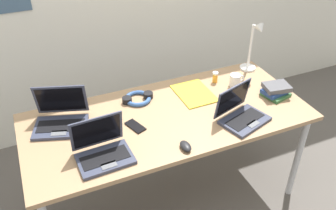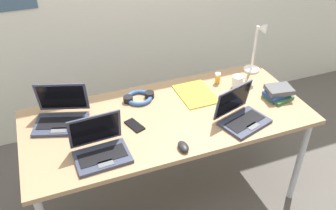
% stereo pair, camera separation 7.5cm
% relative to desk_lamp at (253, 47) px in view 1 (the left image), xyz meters
% --- Properties ---
extents(ground_plane, '(12.00, 12.00, 0.00)m').
position_rel_desk_lamp_xyz_m(ground_plane, '(-0.80, -0.28, -0.94)').
color(ground_plane, '#56514C').
extents(desk, '(1.80, 0.80, 0.74)m').
position_rel_desk_lamp_xyz_m(desk, '(-0.80, -0.28, -0.25)').
color(desk, '#9E7A56').
rests_on(desk, ground_plane).
extents(desk_lamp, '(0.12, 0.18, 0.40)m').
position_rel_desk_lamp_xyz_m(desk_lamp, '(0.00, 0.00, 0.00)').
color(desk_lamp, white).
rests_on(desk_lamp, desk).
extents(laptop_far_corner, '(0.30, 0.25, 0.22)m').
position_rel_desk_lamp_xyz_m(laptop_far_corner, '(-1.27, -0.48, -0.15)').
color(laptop_far_corner, '#33384C').
rests_on(laptop_far_corner, desk).
extents(laptop_near_mouse, '(0.38, 0.35, 0.23)m').
position_rel_desk_lamp_xyz_m(laptop_near_mouse, '(-1.43, -0.10, -0.15)').
color(laptop_near_mouse, '#33384C').
rests_on(laptop_near_mouse, desk).
extents(laptop_front_left, '(0.34, 0.31, 0.22)m').
position_rel_desk_lamp_xyz_m(laptop_front_left, '(-0.40, -0.49, -0.15)').
color(laptop_front_left, '#33384C').
rests_on(laptop_front_left, desk).
extents(computer_mouse, '(0.06, 0.10, 0.03)m').
position_rel_desk_lamp_xyz_m(computer_mouse, '(-0.83, -0.60, -0.18)').
color(computer_mouse, black).
rests_on(computer_mouse, desk).
extents(cell_phone, '(0.11, 0.15, 0.01)m').
position_rel_desk_lamp_xyz_m(cell_phone, '(-1.03, -0.30, -0.19)').
color(cell_phone, black).
rests_on(cell_phone, desk).
extents(headphones, '(0.21, 0.18, 0.04)m').
position_rel_desk_lamp_xyz_m(headphones, '(-0.92, -0.04, -0.18)').
color(headphones, '#335999').
rests_on(headphones, desk).
extents(pill_bottle, '(0.04, 0.04, 0.08)m').
position_rel_desk_lamp_xyz_m(pill_bottle, '(-0.33, -0.04, -0.16)').
color(pill_bottle, gold).
rests_on(pill_bottle, desk).
extents(book_stack, '(0.19, 0.18, 0.08)m').
position_rel_desk_lamp_xyz_m(book_stack, '(-0.04, -0.36, -0.16)').
color(book_stack, '#336638').
rests_on(book_stack, desk).
extents(paper_folder_front_left, '(0.23, 0.31, 0.01)m').
position_rel_desk_lamp_xyz_m(paper_folder_front_left, '(-0.54, -0.12, -0.19)').
color(paper_folder_front_left, gold).
rests_on(paper_folder_front_left, desk).
extents(coffee_mug, '(0.11, 0.08, 0.09)m').
position_rel_desk_lamp_xyz_m(coffee_mug, '(-0.22, -0.14, -0.15)').
color(coffee_mug, white).
rests_on(coffee_mug, desk).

